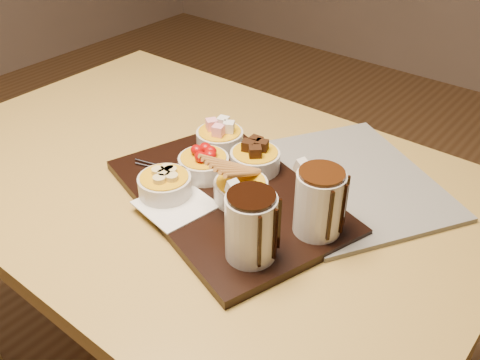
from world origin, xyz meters
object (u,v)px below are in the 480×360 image
Objects in this scene: dining_table at (195,210)px; newspaper at (349,180)px; serving_board at (228,197)px; bowl_strawberries at (204,166)px; pitcher_dark_chocolate at (251,227)px; pitcher_milk_chocolate at (319,203)px.

newspaper reaches higher than dining_table.
serving_board reaches higher than newspaper.
dining_table is at bearing 167.55° from bowl_strawberries.
newspaper is (0.23, 0.18, -0.03)m from bowl_strawberries.
bowl_strawberries is at bearing -12.45° from dining_table.
dining_table is 3.12× the size of newspaper.
pitcher_dark_chocolate is at bearing -27.90° from dining_table.
pitcher_milk_chocolate is 0.29× the size of newspaper.
pitcher_dark_chocolate reaches higher than serving_board.
bowl_strawberries is (0.04, -0.01, 0.14)m from dining_table.
dining_table is 0.16m from serving_board.
bowl_strawberries is (-0.08, 0.02, 0.03)m from serving_board.
serving_board is 4.60× the size of bowl_strawberries.
serving_board is 0.19m from pitcher_dark_chocolate.
serving_board is at bearing 160.02° from pitcher_dark_chocolate.
pitcher_dark_chocolate reaches higher than bowl_strawberries.
dining_table is 12.00× the size of bowl_strawberries.
pitcher_dark_chocolate reaches higher than dining_table.
newspaper is at bearing 38.20° from bowl_strawberries.
bowl_strawberries is 0.25m from pitcher_dark_chocolate.
bowl_strawberries reaches higher than serving_board.
pitcher_milk_chocolate is at bearing -2.87° from dining_table.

